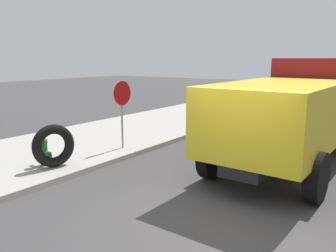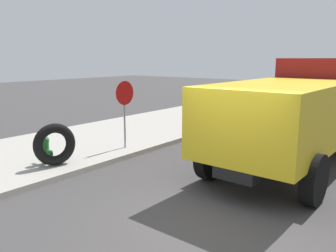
{
  "view_description": "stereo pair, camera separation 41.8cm",
  "coord_description": "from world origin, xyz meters",
  "px_view_note": "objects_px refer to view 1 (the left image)",
  "views": [
    {
      "loc": [
        -5.29,
        -2.77,
        3.0
      ],
      "look_at": [
        2.2,
        2.57,
        1.18
      ],
      "focal_mm": 36.64,
      "sensor_mm": 36.0,
      "label": 1
    },
    {
      "loc": [
        -5.04,
        -3.11,
        3.0
      ],
      "look_at": [
        2.2,
        2.57,
        1.18
      ],
      "focal_mm": 36.64,
      "sensor_mm": 36.0,
      "label": 2
    }
  ],
  "objects_px": {
    "loose_tire": "(54,146)",
    "dump_truck_yellow": "(295,108)",
    "fire_hydrant": "(44,150)",
    "stop_sign": "(122,102)"
  },
  "relations": [
    {
      "from": "fire_hydrant",
      "to": "stop_sign",
      "type": "bearing_deg",
      "value": -10.83
    },
    {
      "from": "fire_hydrant",
      "to": "stop_sign",
      "type": "relative_size",
      "value": 0.36
    },
    {
      "from": "fire_hydrant",
      "to": "loose_tire",
      "type": "xyz_separation_m",
      "value": [
        0.08,
        -0.33,
        0.17
      ]
    },
    {
      "from": "loose_tire",
      "to": "dump_truck_yellow",
      "type": "height_order",
      "value": "dump_truck_yellow"
    },
    {
      "from": "stop_sign",
      "to": "dump_truck_yellow",
      "type": "height_order",
      "value": "dump_truck_yellow"
    },
    {
      "from": "loose_tire",
      "to": "dump_truck_yellow",
      "type": "distance_m",
      "value": 6.73
    },
    {
      "from": "fire_hydrant",
      "to": "dump_truck_yellow",
      "type": "xyz_separation_m",
      "value": [
        4.56,
        -5.27,
        1.05
      ]
    },
    {
      "from": "fire_hydrant",
      "to": "stop_sign",
      "type": "height_order",
      "value": "stop_sign"
    },
    {
      "from": "dump_truck_yellow",
      "to": "stop_sign",
      "type": "bearing_deg",
      "value": 112.51
    },
    {
      "from": "loose_tire",
      "to": "dump_truck_yellow",
      "type": "relative_size",
      "value": 0.16
    }
  ]
}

